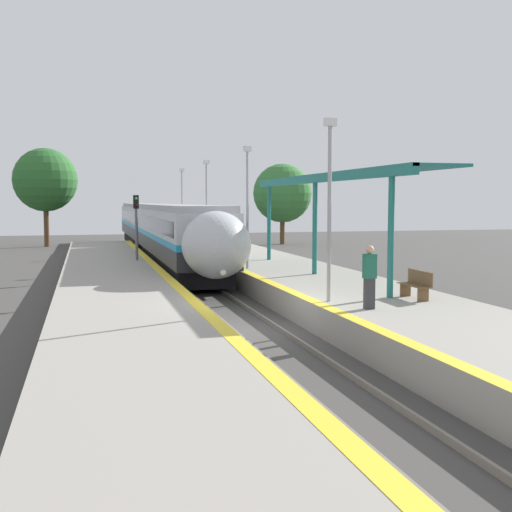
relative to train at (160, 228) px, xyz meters
name	(u,v)px	position (x,y,z in m)	size (l,w,h in m)	color
ground_plane	(255,331)	(0.00, -25.47, -2.17)	(120.00, 120.00, 0.00)	#423F3D
rail_left	(232,330)	(-0.72, -25.47, -2.09)	(0.08, 90.00, 0.15)	slate
rail_right	(278,328)	(0.72, -25.47, -2.09)	(0.08, 90.00, 0.15)	slate
train	(160,228)	(0.00, 0.00, 0.00)	(2.84, 42.30, 3.77)	black
platform_right	(378,311)	(4.11, -25.47, -1.72)	(5.05, 64.00, 0.91)	gray
platform_left	(129,323)	(-3.79, -25.47, -1.72)	(4.42, 64.00, 0.91)	gray
platform_bench	(416,284)	(5.08, -26.13, -0.80)	(0.44, 1.50, 0.89)	brown
person_waiting	(370,276)	(2.81, -27.54, -0.31)	(0.36, 0.24, 1.82)	#333338
railway_signal	(136,227)	(-2.38, -10.37, 0.46)	(0.28, 0.28, 4.29)	#59595E
lamppost_near	(329,198)	(2.20, -25.94, 1.90)	(0.36, 0.20, 5.54)	#9E9EA3
lamppost_mid	(247,199)	(2.20, -15.80, 1.90)	(0.36, 0.20, 5.54)	#9E9EA3
lamppost_far	(207,200)	(2.20, -5.66, 1.90)	(0.36, 0.20, 5.54)	#9E9EA3
lamppost_farthest	(182,200)	(2.20, 4.48, 1.90)	(0.36, 0.20, 5.54)	#9E9EA3
station_canopy	(328,181)	(4.94, -18.79, 2.65)	(2.02, 16.88, 4.20)	#1E6B66
background_tree_left	(45,180)	(-8.24, 14.87, 3.65)	(5.52, 5.52, 8.60)	brown
background_tree_right	(282,193)	(12.68, 12.50, 2.54)	(5.41, 5.41, 7.42)	brown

